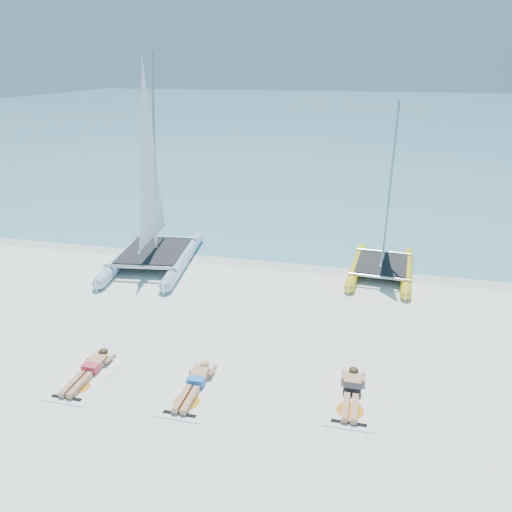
{
  "coord_description": "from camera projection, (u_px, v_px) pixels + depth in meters",
  "views": [
    {
      "loc": [
        3.06,
        -10.71,
        6.64
      ],
      "look_at": [
        0.23,
        1.2,
        1.88
      ],
      "focal_mm": 35.0,
      "sensor_mm": 36.0,
      "label": 1
    }
  ],
  "objects": [
    {
      "name": "sunbather_c",
      "position": [
        352.0,
        390.0,
        10.62
      ],
      "size": [
        0.37,
        1.73,
        0.26
      ],
      "color": "tan",
      "rests_on": "towel_c"
    },
    {
      "name": "towel_b",
      "position": [
        192.0,
        392.0,
        10.74
      ],
      "size": [
        1.0,
        1.85,
        0.02
      ],
      "primitive_type": "cube",
      "color": "white",
      "rests_on": "ground"
    },
    {
      "name": "wet_sand_strip",
      "position": [
        278.0,
        262.0,
        17.76
      ],
      "size": [
        140.0,
        1.4,
        0.01
      ],
      "primitive_type": "cube",
      "color": "silver",
      "rests_on": "ground"
    },
    {
      "name": "catamaran_blue",
      "position": [
        151.0,
        203.0,
        17.03
      ],
      "size": [
        3.19,
        5.6,
        7.26
      ],
      "rotation": [
        0.0,
        0.0,
        0.13
      ],
      "color": "#AFD1E6",
      "rests_on": "ground"
    },
    {
      "name": "sea",
      "position": [
        356.0,
        113.0,
        69.9
      ],
      "size": [
        140.0,
        115.0,
        0.01
      ],
      "primitive_type": "cube",
      "color": "#76BFC4",
      "rests_on": "ground"
    },
    {
      "name": "sunbather_b",
      "position": [
        195.0,
        383.0,
        10.87
      ],
      "size": [
        0.37,
        1.73,
        0.26
      ],
      "color": "tan",
      "rests_on": "towel_b"
    },
    {
      "name": "ground",
      "position": [
        237.0,
        340.0,
        12.77
      ],
      "size": [
        140.0,
        140.0,
        0.0
      ],
      "primitive_type": "plane",
      "color": "white",
      "rests_on": "ground"
    },
    {
      "name": "catamaran_yellow",
      "position": [
        387.0,
        219.0,
        16.55
      ],
      "size": [
        2.28,
        4.54,
        5.7
      ],
      "rotation": [
        0.0,
        0.0,
        -0.07
      ],
      "color": "yellow",
      "rests_on": "ground"
    },
    {
      "name": "towel_c",
      "position": [
        351.0,
        400.0,
        10.48
      ],
      "size": [
        1.0,
        1.85,
        0.02
      ],
      "primitive_type": "cube",
      "color": "white",
      "rests_on": "ground"
    },
    {
      "name": "sunbather_a",
      "position": [
        90.0,
        369.0,
        11.35
      ],
      "size": [
        0.37,
        1.73,
        0.26
      ],
      "color": "tan",
      "rests_on": "towel_a"
    },
    {
      "name": "towel_a",
      "position": [
        86.0,
        378.0,
        11.22
      ],
      "size": [
        1.0,
        1.85,
        0.02
      ],
      "primitive_type": "cube",
      "color": "white",
      "rests_on": "ground"
    }
  ]
}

